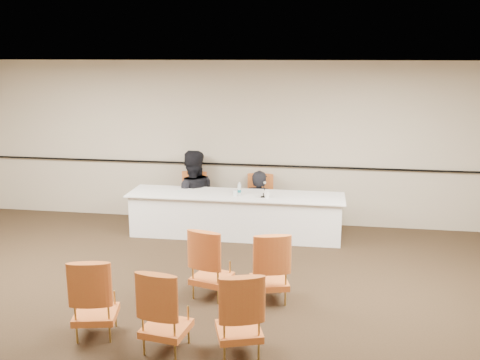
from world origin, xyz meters
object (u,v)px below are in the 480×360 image
object	(u,v)px
panelist_second	(192,201)
drinking_glass	(235,193)
coffee_cup	(267,194)
aud_chair_back_right	(239,312)
aud_chair_front_mid	(212,262)
panelist_second_chair	(192,199)
water_bottle	(239,188)
aud_chair_back_left	(95,296)
microphone	(263,190)
aud_chair_back_mid	(166,309)
panelist_main_chair	(259,202)
panelist_main	(259,213)
aud_chair_front_right	(269,266)
panel_table	(236,215)

from	to	relation	value
panelist_second	drinking_glass	world-z (taller)	panelist_second
coffee_cup	aud_chair_back_right	size ratio (longest dim) A/B	0.14
panelist_second	aud_chair_front_mid	bearing A→B (deg)	91.82
panelist_second_chair	aud_chair_front_mid	bearing A→B (deg)	-71.68
panelist_second	aud_chair_back_right	world-z (taller)	panelist_second
drinking_glass	coffee_cup	size ratio (longest dim) A/B	0.76
water_bottle	aud_chair_back_left	distance (m)	3.78
aud_chair_back_right	drinking_glass	bearing A→B (deg)	82.05
coffee_cup	aud_chair_back_left	world-z (taller)	aud_chair_back_left
microphone	aud_chair_front_mid	bearing A→B (deg)	-98.09
panelist_second_chair	aud_chair_back_left	xyz separation A→B (m)	(-0.08, -4.15, 0.00)
aud_chair_back_mid	panelist_main_chair	bearing A→B (deg)	92.42
panelist_main	aud_chair_front_right	distance (m)	3.03
panelist_second	aud_chair_back_left	world-z (taller)	panelist_second
panelist_second	aud_chair_back_right	distance (m)	4.55
panelist_main_chair	panelist_second_chair	bearing A→B (deg)	-180.00
water_bottle	coffee_cup	size ratio (longest dim) A/B	1.66
panelist_main_chair	aud_chair_front_right	bearing A→B (deg)	-80.70
panelist_second_chair	panel_table	bearing A→B (deg)	-31.49
microphone	drinking_glass	world-z (taller)	microphone
panel_table	aud_chair_front_mid	distance (m)	2.42
panelist_second	aud_chair_back_mid	size ratio (longest dim) A/B	2.01
coffee_cup	aud_chair_front_mid	size ratio (longest dim) A/B	0.14
water_bottle	aud_chair_front_mid	size ratio (longest dim) A/B	0.23
aud_chair_back_mid	aud_chair_back_right	world-z (taller)	same
panelist_second_chair	water_bottle	distance (m)	1.19
drinking_glass	coffee_cup	bearing A→B (deg)	-5.12
panel_table	panelist_main_chair	distance (m)	0.66
microphone	panelist_second_chair	bearing A→B (deg)	156.04
aud_chair_front_right	panelist_second	bearing A→B (deg)	105.45
microphone	aud_chair_front_mid	xyz separation A→B (m)	(-0.41, -2.27, -0.40)
panel_table	microphone	bearing A→B (deg)	-16.25
panelist_main	coffee_cup	world-z (taller)	panelist_main
panelist_main	aud_chair_front_right	bearing A→B (deg)	111.08
water_bottle	aud_chair_back_right	world-z (taller)	water_bottle
panelist_main	drinking_glass	world-z (taller)	panelist_main
aud_chair_front_right	panelist_main	bearing A→B (deg)	84.48
panelist_main	aud_chair_front_mid	distance (m)	2.99
panelist_main_chair	coffee_cup	world-z (taller)	panelist_main_chair
panelist_main_chair	panelist_second	distance (m)	1.25
panelist_second	water_bottle	bearing A→B (deg)	133.82
panelist_second_chair	aud_chair_back_mid	distance (m)	4.40
water_bottle	coffee_cup	bearing A→B (deg)	-17.46
panel_table	aud_chair_front_right	bearing A→B (deg)	-71.06
panel_table	drinking_glass	size ratio (longest dim) A/B	37.33
panelist_second	aud_chair_front_mid	size ratio (longest dim) A/B	2.01
coffee_cup	aud_chair_back_right	world-z (taller)	aud_chair_back_right
aud_chair_front_right	aud_chair_back_mid	size ratio (longest dim) A/B	1.00
panelist_second_chair	coffee_cup	world-z (taller)	panelist_second_chair
aud_chair_front_mid	water_bottle	bearing A→B (deg)	105.66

